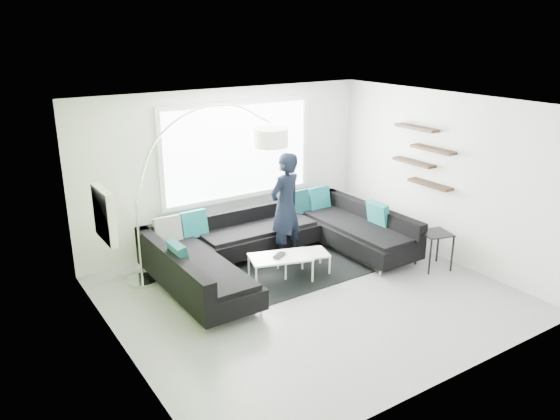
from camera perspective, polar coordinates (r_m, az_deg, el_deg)
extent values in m
plane|color=gray|center=(8.19, 3.08, -8.87)|extent=(5.50, 5.50, 0.00)
cube|color=silver|center=(9.69, -5.54, 4.33)|extent=(5.50, 0.04, 2.80)
cube|color=silver|center=(5.96, 17.69, -5.83)|extent=(5.50, 0.04, 2.80)
cube|color=silver|center=(6.50, -16.73, -3.68)|extent=(0.04, 5.00, 2.80)
cube|color=silver|center=(9.48, 16.81, 3.29)|extent=(0.04, 5.00, 2.80)
cube|color=white|center=(7.33, 3.46, 10.92)|extent=(5.50, 5.00, 0.04)
cube|color=#6B9E33|center=(6.50, -16.65, -3.67)|extent=(0.01, 5.00, 2.80)
cube|color=white|center=(9.68, -4.43, 6.17)|extent=(2.96, 0.06, 1.68)
cube|color=white|center=(6.99, -17.79, -0.45)|extent=(0.12, 0.66, 0.66)
cube|color=black|center=(9.58, 14.73, 5.48)|extent=(0.20, 1.24, 0.95)
cube|color=black|center=(8.96, 0.27, -4.83)|extent=(4.05, 2.53, 0.42)
cube|color=black|center=(8.82, 0.27, -2.62)|extent=(4.05, 2.53, 0.32)
cube|color=#0C4C51|center=(8.80, 0.27, -2.23)|extent=(3.61, 0.24, 0.45)
cube|color=black|center=(8.96, 0.08, -6.27)|extent=(2.53, 1.86, 0.01)
cube|color=white|center=(8.69, 1.28, -5.70)|extent=(1.36, 1.03, 0.40)
cube|color=black|center=(9.27, 15.80, -4.08)|extent=(0.56, 0.56, 0.62)
imported|color=black|center=(9.09, 0.55, 0.32)|extent=(0.90, 0.79, 1.85)
imported|color=black|center=(8.47, 0.18, -4.82)|extent=(0.47, 0.46, 0.02)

